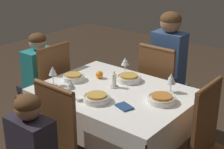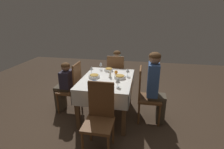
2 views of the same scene
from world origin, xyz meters
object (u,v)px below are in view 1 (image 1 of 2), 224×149
at_px(napkin_red_folded, 124,107).
at_px(person_child_teal, 37,80).
at_px(wine_glass_east, 171,79).
at_px(person_adult_denim, 170,67).
at_px(chair_north, 161,90).
at_px(bowl_east, 162,99).
at_px(bowl_south, 97,98).
at_px(candle_centerpiece, 114,82).
at_px(chair_west, 49,89).
at_px(chair_east, 218,149).
at_px(wine_glass_north, 125,62).
at_px(wine_glass_south, 71,86).
at_px(bowl_west, 74,77).
at_px(bowl_north, 129,78).
at_px(orange_fruit, 99,75).
at_px(wine_glass_west, 53,72).
at_px(dining_table, 115,103).

bearing_deg(napkin_red_folded, person_child_teal, 170.15).
relative_size(person_child_teal, wine_glass_east, 6.78).
bearing_deg(person_adult_denim, chair_north, 90.00).
distance_m(chair_north, bowl_east, 0.78).
relative_size(bowl_south, candle_centerpiece, 1.45).
distance_m(chair_west, chair_east, 1.66).
bearing_deg(bowl_east, wine_glass_north, 151.93).
distance_m(bowl_east, wine_glass_east, 0.22).
relative_size(wine_glass_south, napkin_red_folded, 1.06).
xyz_separation_m(wine_glass_north, bowl_south, (0.18, -0.58, -0.08)).
height_order(chair_north, wine_glass_south, chair_north).
distance_m(chair_west, bowl_west, 0.50).
distance_m(chair_west, wine_glass_north, 0.81).
bearing_deg(bowl_north, chair_north, 84.57).
distance_m(chair_west, person_child_teal, 0.17).
xyz_separation_m(chair_north, wine_glass_east, (0.34, -0.44, 0.34)).
relative_size(bowl_east, napkin_red_folded, 1.44).
bearing_deg(bowl_east, chair_east, 2.97).
relative_size(chair_east, wine_glass_south, 6.38).
xyz_separation_m(person_adult_denim, wine_glass_north, (-0.17, -0.49, 0.15)).
bearing_deg(orange_fruit, wine_glass_west, -119.35).
xyz_separation_m(chair_east, candle_centerpiece, (-0.88, -0.03, 0.28)).
relative_size(chair_east, candle_centerpiece, 7.08).
bearing_deg(bowl_west, candle_centerpiece, 15.51).
distance_m(person_adult_denim, bowl_west, 0.98).
bearing_deg(wine_glass_south, wine_glass_east, 49.00).
relative_size(chair_west, person_child_teal, 0.93).
xyz_separation_m(dining_table, napkin_red_folded, (0.23, -0.19, 0.11)).
relative_size(chair_west, bowl_north, 4.79).
relative_size(chair_north, person_adult_denim, 0.78).
distance_m(wine_glass_north, bowl_west, 0.47).
xyz_separation_m(bowl_north, wine_glass_west, (-0.42, -0.45, 0.09)).
distance_m(dining_table, wine_glass_east, 0.48).
distance_m(chair_east, bowl_west, 1.26).
bearing_deg(orange_fruit, wine_glass_east, 11.83).
relative_size(person_adult_denim, bowl_west, 6.92).
bearing_deg(wine_glass_south, chair_north, 80.98).
xyz_separation_m(bowl_north, candle_centerpiece, (-0.01, -0.18, 0.02)).
height_order(bowl_south, bowl_east, same).
bearing_deg(orange_fruit, napkin_red_folded, -31.65).
distance_m(chair_east, napkin_red_folded, 0.69).
bearing_deg(candle_centerpiece, napkin_red_folded, -39.99).
height_order(chair_east, wine_glass_west, chair_east).
bearing_deg(chair_north, wine_glass_east, 127.71).
xyz_separation_m(bowl_north, wine_glass_north, (-0.13, 0.12, 0.08)).
xyz_separation_m(chair_east, napkin_red_folded, (-0.60, -0.26, 0.23)).
bearing_deg(wine_glass_south, bowl_north, 78.04).
height_order(chair_east, wine_glass_north, chair_east).
xyz_separation_m(person_adult_denim, wine_glass_west, (-0.47, -1.06, 0.16)).
height_order(bowl_west, wine_glass_south, wine_glass_south).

